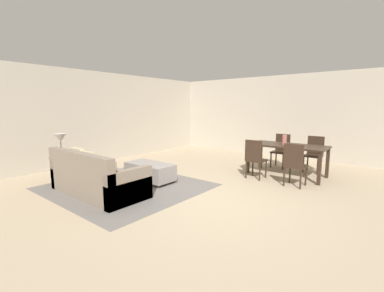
{
  "coord_description": "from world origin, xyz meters",
  "views": [
    {
      "loc": [
        2.7,
        -3.74,
        1.67
      ],
      "look_at": [
        -1.01,
        0.84,
        0.78
      ],
      "focal_mm": 24.48,
      "sensor_mm": 36.0,
      "label": 1
    }
  ],
  "objects_px": {
    "side_table": "(62,162)",
    "dining_chair_far_right": "(314,152)",
    "dining_table": "(287,148)",
    "ottoman_table": "(150,171)",
    "dining_chair_near_left": "(255,157)",
    "dining_chair_near_right": "(295,163)",
    "couch": "(96,179)",
    "table_lamp": "(60,139)",
    "dining_chair_far_left": "(281,149)",
    "vase_centerpiece": "(284,140)"
  },
  "relations": [
    {
      "from": "side_table",
      "to": "dining_chair_far_right",
      "type": "bearing_deg",
      "value": 47.73
    },
    {
      "from": "dining_table",
      "to": "ottoman_table",
      "type": "bearing_deg",
      "value": -131.79
    },
    {
      "from": "dining_chair_near_left",
      "to": "dining_chair_near_right",
      "type": "distance_m",
      "value": 0.92
    },
    {
      "from": "couch",
      "to": "table_lamp",
      "type": "distance_m",
      "value": 1.48
    },
    {
      "from": "dining_chair_near_right",
      "to": "side_table",
      "type": "bearing_deg",
      "value": -145.17
    },
    {
      "from": "side_table",
      "to": "dining_chair_near_right",
      "type": "relative_size",
      "value": 0.61
    },
    {
      "from": "dining_chair_near_left",
      "to": "dining_chair_far_left",
      "type": "distance_m",
      "value": 1.59
    },
    {
      "from": "ottoman_table",
      "to": "dining_chair_far_left",
      "type": "bearing_deg",
      "value": 61.61
    },
    {
      "from": "dining_chair_near_left",
      "to": "dining_chair_far_left",
      "type": "relative_size",
      "value": 1.0
    },
    {
      "from": "dining_chair_far_left",
      "to": "dining_chair_far_right",
      "type": "bearing_deg",
      "value": 0.14
    },
    {
      "from": "dining_table",
      "to": "vase_centerpiece",
      "type": "distance_m",
      "value": 0.22
    },
    {
      "from": "dining_chair_near_left",
      "to": "vase_centerpiece",
      "type": "bearing_deg",
      "value": 61.45
    },
    {
      "from": "dining_chair_far_right",
      "to": "dining_chair_far_left",
      "type": "bearing_deg",
      "value": -179.86
    },
    {
      "from": "ottoman_table",
      "to": "vase_centerpiece",
      "type": "bearing_deg",
      "value": 48.41
    },
    {
      "from": "ottoman_table",
      "to": "dining_chair_near_left",
      "type": "xyz_separation_m",
      "value": [
        1.74,
        1.68,
        0.28
      ]
    },
    {
      "from": "side_table",
      "to": "dining_chair_near_right",
      "type": "distance_m",
      "value": 5.05
    },
    {
      "from": "dining_chair_near_left",
      "to": "dining_chair_near_right",
      "type": "height_order",
      "value": "same"
    },
    {
      "from": "dining_chair_near_left",
      "to": "dining_table",
      "type": "bearing_deg",
      "value": 59.67
    },
    {
      "from": "dining_chair_near_left",
      "to": "vase_centerpiece",
      "type": "distance_m",
      "value": 0.91
    },
    {
      "from": "table_lamp",
      "to": "dining_chair_near_right",
      "type": "height_order",
      "value": "table_lamp"
    },
    {
      "from": "couch",
      "to": "dining_chair_near_right",
      "type": "relative_size",
      "value": 2.23
    },
    {
      "from": "table_lamp",
      "to": "vase_centerpiece",
      "type": "xyz_separation_m",
      "value": [
        3.63,
        3.67,
        -0.09
      ]
    },
    {
      "from": "dining_table",
      "to": "dining_chair_far_left",
      "type": "height_order",
      "value": "dining_chair_far_left"
    },
    {
      "from": "side_table",
      "to": "dining_chair_near_right",
      "type": "bearing_deg",
      "value": 34.83
    },
    {
      "from": "dining_chair_far_left",
      "to": "vase_centerpiece",
      "type": "relative_size",
      "value": 3.85
    },
    {
      "from": "ottoman_table",
      "to": "table_lamp",
      "type": "bearing_deg",
      "value": -139.8
    },
    {
      "from": "ottoman_table",
      "to": "vase_centerpiece",
      "type": "distance_m",
      "value": 3.29
    },
    {
      "from": "couch",
      "to": "dining_chair_near_left",
      "type": "xyz_separation_m",
      "value": [
        1.91,
        2.91,
        0.22
      ]
    },
    {
      "from": "table_lamp",
      "to": "dining_chair_far_left",
      "type": "bearing_deg",
      "value": 54.27
    },
    {
      "from": "couch",
      "to": "ottoman_table",
      "type": "relative_size",
      "value": 1.8
    },
    {
      "from": "dining_chair_near_right",
      "to": "vase_centerpiece",
      "type": "bearing_deg",
      "value": 123.22
    },
    {
      "from": "couch",
      "to": "dining_chair_near_left",
      "type": "height_order",
      "value": "dining_chair_near_left"
    },
    {
      "from": "couch",
      "to": "side_table",
      "type": "xyz_separation_m",
      "value": [
        -1.32,
        -0.03,
        0.15
      ]
    },
    {
      "from": "vase_centerpiece",
      "to": "dining_table",
      "type": "bearing_deg",
      "value": 39.48
    },
    {
      "from": "dining_chair_near_left",
      "to": "dining_chair_far_right",
      "type": "xyz_separation_m",
      "value": [
        0.88,
        1.59,
        0.0
      ]
    },
    {
      "from": "dining_chair_near_left",
      "to": "vase_centerpiece",
      "type": "xyz_separation_m",
      "value": [
        0.4,
        0.74,
        0.36
      ]
    },
    {
      "from": "dining_chair_near_right",
      "to": "vase_centerpiece",
      "type": "xyz_separation_m",
      "value": [
        -0.51,
        0.79,
        0.36
      ]
    },
    {
      "from": "ottoman_table",
      "to": "dining_chair_near_left",
      "type": "height_order",
      "value": "dining_chair_near_left"
    },
    {
      "from": "ottoman_table",
      "to": "dining_chair_far_right",
      "type": "xyz_separation_m",
      "value": [
        2.62,
        3.26,
        0.28
      ]
    },
    {
      "from": "dining_chair_far_left",
      "to": "vase_centerpiece",
      "type": "xyz_separation_m",
      "value": [
        0.38,
        -0.85,
        0.36
      ]
    },
    {
      "from": "dining_chair_far_left",
      "to": "side_table",
      "type": "bearing_deg",
      "value": -125.73
    },
    {
      "from": "couch",
      "to": "dining_chair_far_right",
      "type": "xyz_separation_m",
      "value": [
        2.79,
        4.5,
        0.22
      ]
    },
    {
      "from": "dining_chair_far_left",
      "to": "vase_centerpiece",
      "type": "height_order",
      "value": "vase_centerpiece"
    },
    {
      "from": "dining_chair_far_right",
      "to": "dining_chair_near_left",
      "type": "bearing_deg",
      "value": -119.05
    },
    {
      "from": "vase_centerpiece",
      "to": "dining_chair_far_left",
      "type": "bearing_deg",
      "value": 113.92
    },
    {
      "from": "vase_centerpiece",
      "to": "dining_chair_far_right",
      "type": "bearing_deg",
      "value": 60.52
    },
    {
      "from": "dining_chair_near_right",
      "to": "dining_chair_near_left",
      "type": "bearing_deg",
      "value": 176.85
    },
    {
      "from": "couch",
      "to": "vase_centerpiece",
      "type": "bearing_deg",
      "value": 57.65
    },
    {
      "from": "side_table",
      "to": "dining_chair_near_right",
      "type": "xyz_separation_m",
      "value": [
        4.14,
        2.88,
        0.08
      ]
    },
    {
      "from": "dining_chair_far_left",
      "to": "vase_centerpiece",
      "type": "distance_m",
      "value": 1.0
    }
  ]
}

